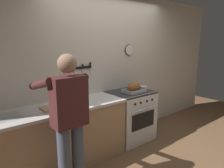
% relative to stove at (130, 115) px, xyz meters
% --- Properties ---
extents(ground_plane, '(8.00, 8.00, 0.00)m').
position_rel_stove_xyz_m(ground_plane, '(-0.22, -0.99, -0.45)').
color(ground_plane, brown).
extents(wall_back, '(6.00, 0.13, 2.60)m').
position_rel_stove_xyz_m(wall_back, '(-0.22, 0.36, 0.85)').
color(wall_back, beige).
rests_on(wall_back, ground).
extents(counter_block, '(2.03, 0.65, 0.90)m').
position_rel_stove_xyz_m(counter_block, '(-1.43, 0.00, 0.01)').
color(counter_block, tan).
rests_on(counter_block, ground).
extents(stove, '(0.76, 0.67, 0.90)m').
position_rel_stove_xyz_m(stove, '(0.00, 0.00, 0.00)').
color(stove, white).
rests_on(stove, ground).
extents(person_cook, '(0.51, 0.63, 1.66)m').
position_rel_stove_xyz_m(person_cook, '(-1.52, -0.57, 0.50)').
color(person_cook, '#4C566B').
rests_on(person_cook, ground).
extents(roasting_pan, '(0.35, 0.26, 0.19)m').
position_rel_stove_xyz_m(roasting_pan, '(-0.03, -0.10, 0.54)').
color(roasting_pan, '#B7B7BC').
rests_on(roasting_pan, stove).
extents(saucepan, '(0.13, 0.13, 0.10)m').
position_rel_stove_xyz_m(saucepan, '(0.17, -0.15, 0.50)').
color(saucepan, '#B7B7BC').
rests_on(saucepan, stove).
extents(cutting_board, '(0.36, 0.24, 0.02)m').
position_rel_stove_xyz_m(cutting_board, '(-1.44, -0.03, 0.46)').
color(cutting_board, tan).
rests_on(cutting_board, counter_block).
extents(bottle_olive_oil, '(0.07, 0.07, 0.27)m').
position_rel_stove_xyz_m(bottle_olive_oil, '(-1.13, 0.13, 0.56)').
color(bottle_olive_oil, '#385623').
rests_on(bottle_olive_oil, counter_block).
extents(bottle_hot_sauce, '(0.05, 0.05, 0.17)m').
position_rel_stove_xyz_m(bottle_hot_sauce, '(-0.97, 0.18, 0.52)').
color(bottle_hot_sauce, red).
rests_on(bottle_hot_sauce, counter_block).
extents(bottle_dish_soap, '(0.07, 0.07, 0.25)m').
position_rel_stove_xyz_m(bottle_dish_soap, '(-0.84, 0.21, 0.55)').
color(bottle_dish_soap, '#338CCC').
rests_on(bottle_dish_soap, counter_block).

